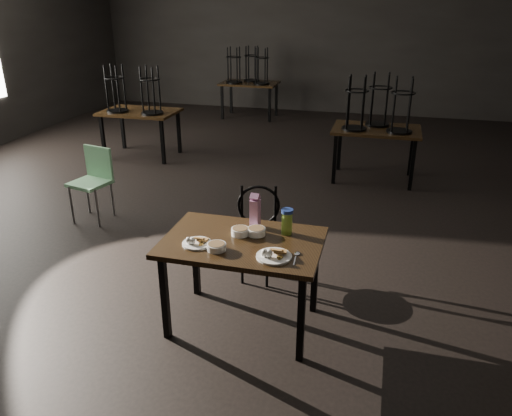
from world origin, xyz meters
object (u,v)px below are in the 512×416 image
(juice_carton, at_px, (255,211))
(water_bottle, at_px, (287,221))
(main_table, at_px, (243,249))
(school_chair, at_px, (93,177))
(bentwood_chair, at_px, (258,226))

(juice_carton, xyz_separation_m, water_bottle, (0.27, -0.06, -0.03))
(main_table, bearing_deg, juice_carton, 83.61)
(juice_carton, height_order, school_chair, juice_carton)
(juice_carton, xyz_separation_m, bentwood_chair, (-0.11, 0.51, -0.37))
(bentwood_chair, xyz_separation_m, school_chair, (-2.19, 0.80, -0.00))
(water_bottle, bearing_deg, school_chair, 151.82)
(juice_carton, relative_size, bentwood_chair, 0.33)
(school_chair, bearing_deg, water_bottle, -15.25)
(juice_carton, height_order, bentwood_chair, juice_carton)
(bentwood_chair, bearing_deg, main_table, -96.47)
(juice_carton, relative_size, school_chair, 0.33)
(main_table, distance_m, juice_carton, 0.34)
(water_bottle, bearing_deg, main_table, -146.63)
(water_bottle, distance_m, bentwood_chair, 0.76)
(bentwood_chair, bearing_deg, water_bottle, -68.74)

